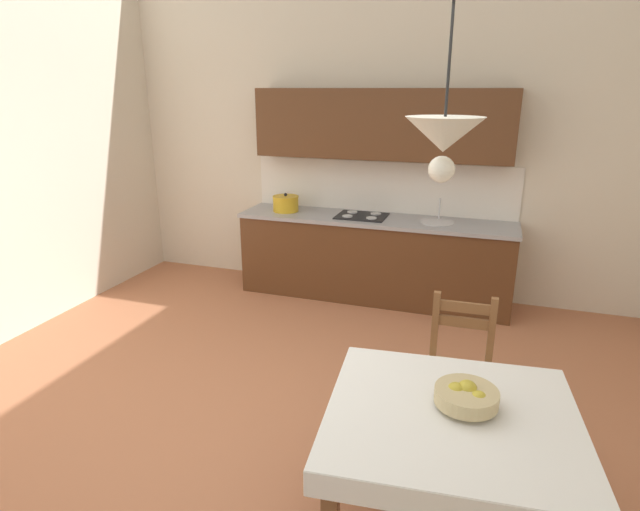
{
  "coord_description": "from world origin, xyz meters",
  "views": [
    {
      "loc": [
        1.25,
        -2.66,
        2.2
      ],
      "look_at": [
        0.23,
        0.35,
        1.17
      ],
      "focal_mm": 28.96,
      "sensor_mm": 36.0,
      "label": 1
    }
  ],
  "objects": [
    {
      "name": "dining_table",
      "position": [
        1.18,
        -0.51,
        0.62
      ],
      "size": [
        1.27,
        1.17,
        0.75
      ],
      "color": "brown",
      "rests_on": "ground_plane"
    },
    {
      "name": "ground_plane",
      "position": [
        0.0,
        0.0,
        -0.05
      ],
      "size": [
        6.22,
        6.29,
        0.1
      ],
      "primitive_type": "cube",
      "color": "#B7704C"
    },
    {
      "name": "kitchen_cabinetry",
      "position": [
        0.1,
        2.57,
        0.86
      ],
      "size": [
        2.9,
        0.63,
        2.2
      ],
      "color": "#56331C",
      "rests_on": "ground_plane"
    },
    {
      "name": "fruit_bowl",
      "position": [
        1.23,
        -0.44,
        0.81
      ],
      "size": [
        0.3,
        0.3,
        0.12
      ],
      "color": "tan",
      "rests_on": "dining_table"
    },
    {
      "name": "wall_back",
      "position": [
        0.0,
        2.9,
        2.02
      ],
      "size": [
        6.22,
        0.12,
        4.03
      ],
      "primitive_type": "cube",
      "color": "silver",
      "rests_on": "ground_plane"
    },
    {
      "name": "pendant_lamp",
      "position": [
        1.04,
        -0.49,
        2.01
      ],
      "size": [
        0.32,
        0.32,
        0.8
      ],
      "color": "black"
    },
    {
      "name": "dining_chair_kitchen_side",
      "position": [
        1.16,
        0.42,
        0.44
      ],
      "size": [
        0.43,
        0.43,
        0.93
      ],
      "color": "#D1BC89",
      "rests_on": "ground_plane"
    }
  ]
}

